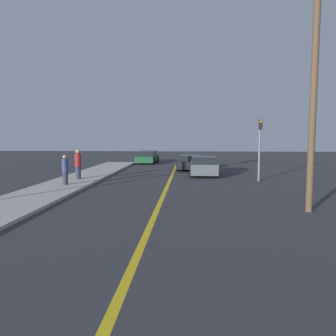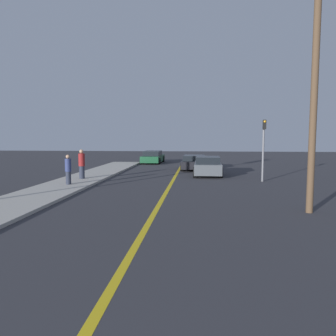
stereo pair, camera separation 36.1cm
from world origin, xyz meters
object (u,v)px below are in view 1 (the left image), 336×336
at_px(pedestrian_near_curb, 65,170).
at_px(utility_pole, 313,109).
at_px(car_ahead_center, 189,162).
at_px(car_far_distant, 147,157).
at_px(pedestrian_mid_group, 78,164).
at_px(car_near_right_lane, 204,166).
at_px(traffic_light, 260,143).

xyz_separation_m(pedestrian_near_curb, utility_pole, (10.86, -5.03, 2.71)).
distance_m(car_ahead_center, car_far_distant, 7.43).
bearing_deg(pedestrian_near_curb, car_far_distant, 81.38).
distance_m(car_far_distant, pedestrian_mid_group, 13.61).
xyz_separation_m(car_near_right_lane, utility_pole, (3.28, -10.73, 2.99)).
distance_m(car_near_right_lane, car_far_distant, 11.33).
xyz_separation_m(car_far_distant, pedestrian_mid_group, (-2.52, -13.37, 0.41)).
xyz_separation_m(car_far_distant, pedestrian_near_curb, (-2.39, -15.78, 0.32)).
xyz_separation_m(car_ahead_center, traffic_light, (4.15, -6.72, 1.68)).
xyz_separation_m(car_near_right_lane, pedestrian_near_curb, (-7.58, -5.70, 0.28)).
bearing_deg(pedestrian_mid_group, pedestrian_near_curb, -87.01).
bearing_deg(pedestrian_near_curb, car_ahead_center, 55.63).
relative_size(car_ahead_center, pedestrian_mid_group, 2.37).
height_order(car_near_right_lane, car_ahead_center, car_near_right_lane).
relative_size(car_far_distant, pedestrian_near_curb, 2.91).
bearing_deg(car_far_distant, utility_pole, -66.01).
height_order(car_ahead_center, pedestrian_near_curb, pedestrian_near_curb).
height_order(pedestrian_mid_group, traffic_light, traffic_light).
height_order(car_near_right_lane, utility_pole, utility_pole).
height_order(car_near_right_lane, car_far_distant, car_near_right_lane).
bearing_deg(car_near_right_lane, utility_pole, -72.41).
relative_size(car_near_right_lane, utility_pole, 0.55).
relative_size(car_near_right_lane, pedestrian_mid_group, 2.25).
bearing_deg(car_ahead_center, pedestrian_near_curb, -123.20).
height_order(car_far_distant, utility_pole, utility_pole).
height_order(car_ahead_center, car_far_distant, car_far_distant).
xyz_separation_m(car_ahead_center, pedestrian_mid_group, (-6.73, -7.26, 0.43)).
distance_m(car_near_right_lane, pedestrian_mid_group, 8.39).
distance_m(car_far_distant, traffic_light, 15.42).
bearing_deg(utility_pole, car_ahead_center, 106.15).
xyz_separation_m(pedestrian_mid_group, utility_pole, (10.99, -7.43, 2.62)).
bearing_deg(traffic_light, car_near_right_lane, 139.00).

